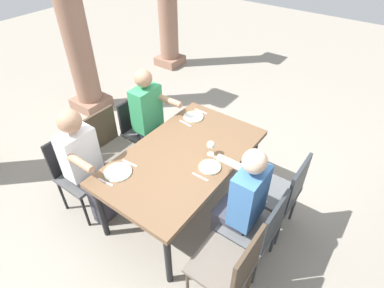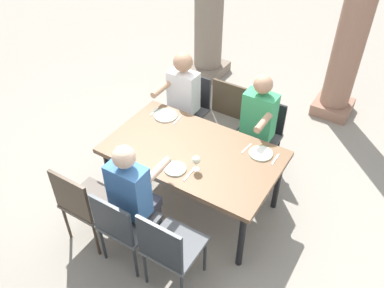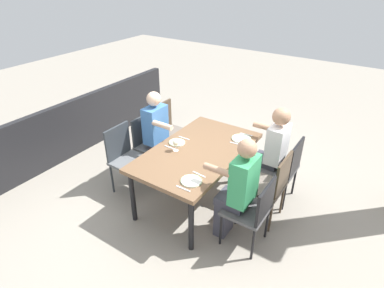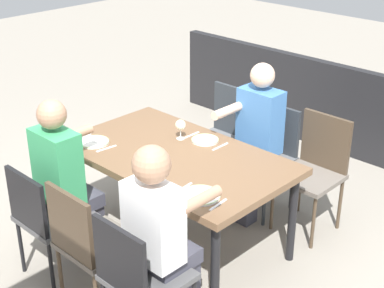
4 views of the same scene
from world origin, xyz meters
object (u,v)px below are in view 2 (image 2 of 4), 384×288
chair_east_south (169,247)px  diner_man_white (180,101)px  diner_woman_green (256,128)px  stone_column_centre (357,15)px  chair_mid_north (223,117)px  plate_2 (261,153)px  chair_mid_south (123,223)px  chair_east_north (261,132)px  plate_1 (175,168)px  chair_west_north (190,106)px  wine_glass_1 (196,160)px  plate_0 (166,115)px  chair_west_south (84,201)px  diner_guest_third (135,196)px  dining_table (193,155)px

chair_east_south → diner_man_white: 1.90m
diner_woman_green → stone_column_centre: 1.95m
chair_mid_north → plate_2: chair_mid_north is taller
chair_mid_south → chair_east_north: chair_mid_south is taller
chair_east_north → diner_man_white: size_ratio=0.67×
chair_mid_south → plate_1: 0.67m
chair_west_north → chair_east_south: 2.06m
chair_mid_south → wine_glass_1: size_ratio=5.64×
plate_1 → plate_2: (0.58, 0.61, -0.00)m
chair_east_south → plate_0: size_ratio=3.62×
chair_west_south → wine_glass_1: 1.10m
diner_guest_third → wine_glass_1: bearing=58.7°
diner_man_white → diner_guest_third: 1.51m
chair_east_north → chair_east_south: (-0.00, -1.83, 0.03)m
stone_column_centre → dining_table: bearing=-107.1°
chair_mid_south → chair_west_north: bearing=104.1°
chair_west_south → chair_east_south: same height
diner_woman_green → plate_1: 1.08m
plate_1 → diner_woman_green: bearing=71.6°
chair_west_south → wine_glass_1: (0.77, 0.71, 0.33)m
chair_west_south → diner_guest_third: bearing=22.8°
chair_east_north → plate_1: bearing=-105.5°
chair_west_north → diner_man_white: (-0.00, -0.20, 0.18)m
plate_2 → plate_1: bearing=-133.8°
chair_mid_north → plate_0: bearing=-123.8°
plate_1 → chair_east_north: bearing=74.5°
chair_east_north → plate_0: (-0.88, -0.59, 0.26)m
chair_mid_north → diner_man_white: size_ratio=0.71×
stone_column_centre → plate_2: (-0.18, -2.18, -0.64)m
stone_column_centre → wine_glass_1: 2.81m
chair_mid_south → plate_2: size_ratio=3.82×
dining_table → chair_east_north: 0.99m
chair_west_south → dining_table: bearing=56.3°
stone_column_centre → plate_0: stone_column_centre is taller
diner_guest_third → plate_2: diner_guest_third is taller
diner_woman_green → plate_1: (-0.34, -1.03, 0.07)m
chair_mid_north → stone_column_centre: stone_column_centre is taller
diner_man_white → diner_guest_third: bearing=-72.1°
diner_woman_green → plate_0: size_ratio=5.07×
stone_column_centre → wine_glass_1: stone_column_centre is taller
chair_west_south → plate_1: chair_west_south is taller
chair_west_south → plate_2: 1.71m
dining_table → chair_west_north: bearing=123.8°
dining_table → diner_guest_third: size_ratio=1.30×
dining_table → plate_2: 0.65m
chair_east_north → chair_mid_south: bearing=-104.9°
diner_woman_green → wine_glass_1: diner_woman_green is taller
plate_0 → dining_table: bearing=-30.7°
dining_table → chair_mid_north: (-0.15, 0.92, -0.16)m
diner_man_white → chair_east_north: bearing=11.6°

